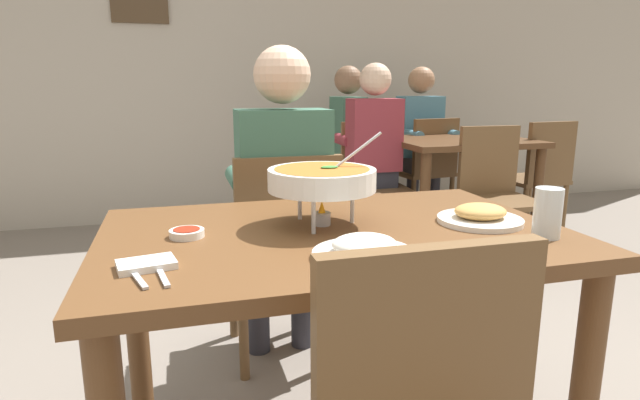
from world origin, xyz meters
name	(u,v)px	position (x,y,z in m)	size (l,w,h in m)	color
cafe_rear_partition	(219,44)	(0.00, 3.34, 1.50)	(10.00, 0.10, 3.00)	#BCB2A3
dining_table_main	(335,272)	(0.00, 0.00, 0.65)	(1.24, 0.81, 0.78)	brown
chair_diner_main	(284,247)	(0.00, 0.69, 0.51)	(0.44, 0.44, 0.90)	brown
diner_main	(282,190)	(0.00, 0.73, 0.75)	(0.40, 0.45, 1.31)	#2D2D38
curry_bowl	(322,180)	(-0.02, 0.05, 0.91)	(0.33, 0.30, 0.26)	silver
rice_plate	(364,250)	(-0.01, -0.25, 0.80)	(0.24, 0.24, 0.06)	white
appetizer_plate	(480,216)	(0.42, -0.04, 0.80)	(0.24, 0.24, 0.06)	white
sauce_dish	(187,233)	(-0.39, 0.03, 0.79)	(0.09, 0.09, 0.02)	white
napkin_folded	(146,264)	(-0.48, -0.18, 0.78)	(0.12, 0.08, 0.02)	white
fork_utensil	(135,275)	(-0.50, -0.23, 0.78)	(0.01, 0.17, 0.01)	silver
spoon_utensil	(161,273)	(-0.45, -0.23, 0.78)	(0.01, 0.17, 0.01)	silver
drink_glass	(547,215)	(0.50, -0.22, 0.83)	(0.07, 0.07, 0.13)	silver
dining_table_far	(459,158)	(1.60, 2.06, 0.64)	(1.00, 0.80, 0.78)	#51331C
chair_bg_left	(363,167)	(1.06, 2.63, 0.51)	(0.48, 0.48, 0.90)	brown
chair_bg_middle	(427,165)	(1.60, 2.55, 0.51)	(0.50, 0.50, 0.90)	brown
chair_bg_right	(373,177)	(0.96, 2.15, 0.51)	(0.46, 0.46, 0.90)	brown
chair_bg_corner	(495,187)	(1.58, 1.56, 0.51)	(0.46, 0.46, 0.90)	brown
chair_bg_window	(539,172)	(2.25, 2.00, 0.51)	(0.47, 0.47, 0.90)	brown
patron_bg_left	(352,138)	(0.96, 2.63, 0.75)	(0.45, 0.40, 1.31)	#2D2D38
patron_bg_middle	(421,136)	(1.59, 2.66, 0.75)	(0.40, 0.45, 1.31)	#2D2D38
patron_bg_right	(372,145)	(0.93, 2.12, 0.75)	(0.40, 0.45, 1.31)	#2D2D38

